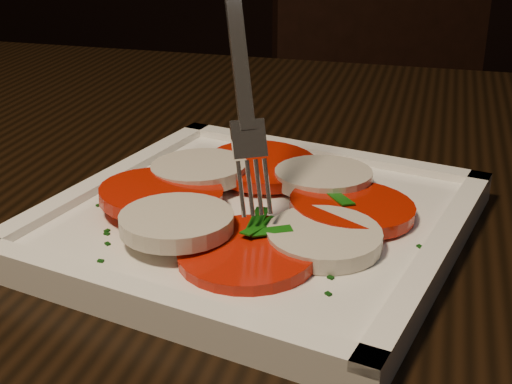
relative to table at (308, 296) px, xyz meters
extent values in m
cube|color=black|center=(0.00, 0.00, 0.08)|extent=(1.27, 0.90, 0.04)
cylinder|color=black|center=(-0.51, 0.39, -0.30)|extent=(0.06, 0.06, 0.71)
cube|color=black|center=(0.12, 0.71, -0.20)|extent=(0.55, 0.55, 0.04)
cube|color=black|center=(0.05, 0.88, 0.05)|extent=(0.40, 0.20, 0.46)
cylinder|color=black|center=(0.02, 0.47, -0.45)|extent=(0.04, 0.04, 0.41)
cylinder|color=black|center=(-0.12, 0.81, -0.45)|extent=(0.04, 0.04, 0.41)
cylinder|color=black|center=(0.22, 0.94, -0.45)|extent=(0.04, 0.04, 0.41)
cube|color=white|center=(-0.03, -0.09, 0.11)|extent=(0.32, 0.32, 0.01)
cylinder|color=#C21104|center=(-0.02, -0.15, 0.12)|extent=(0.08, 0.08, 0.01)
cylinder|color=beige|center=(0.02, -0.13, 0.12)|extent=(0.07, 0.07, 0.01)
cylinder|color=#C21104|center=(0.03, -0.08, 0.12)|extent=(0.08, 0.08, 0.01)
cylinder|color=beige|center=(0.01, -0.04, 0.12)|extent=(0.07, 0.07, 0.01)
cylinder|color=#C21104|center=(-0.03, -0.03, 0.12)|extent=(0.08, 0.08, 0.01)
cylinder|color=beige|center=(-0.08, -0.05, 0.12)|extent=(0.07, 0.07, 0.01)
cylinder|color=#C21104|center=(-0.09, -0.09, 0.13)|extent=(0.08, 0.08, 0.01)
cylinder|color=beige|center=(-0.07, -0.13, 0.13)|extent=(0.07, 0.07, 0.01)
cube|color=#145C0F|center=(0.02, -0.08, 0.12)|extent=(0.02, 0.03, 0.00)
cube|color=#145C0F|center=(-0.02, -0.12, 0.12)|extent=(0.01, 0.03, 0.00)
cube|color=#145C0F|center=(-0.08, -0.07, 0.12)|extent=(0.03, 0.02, 0.00)
cube|color=#145C0F|center=(-0.01, -0.13, 0.12)|extent=(0.03, 0.02, 0.00)
cube|color=#145C0F|center=(0.00, -0.05, 0.12)|extent=(0.03, 0.02, 0.00)
cube|color=#145C0F|center=(-0.08, -0.07, 0.12)|extent=(0.03, 0.01, 0.00)
cube|color=#145C0F|center=(-0.02, -0.13, 0.12)|extent=(0.02, 0.03, 0.00)
cube|color=#0A3409|center=(0.03, -0.18, 0.11)|extent=(0.00, 0.00, 0.00)
cube|color=#0A3409|center=(0.08, -0.12, 0.11)|extent=(0.00, 0.00, 0.00)
cube|color=#0A3409|center=(-0.08, -0.02, 0.11)|extent=(0.00, 0.00, 0.00)
cube|color=#0A3409|center=(-0.11, -0.13, 0.11)|extent=(0.00, 0.00, 0.00)
cube|color=#0A3409|center=(0.03, -0.14, 0.11)|extent=(0.00, 0.00, 0.00)
cube|color=#0A3409|center=(-0.04, -0.01, 0.11)|extent=(0.00, 0.00, 0.00)
cube|color=#0A3409|center=(-0.13, -0.06, 0.11)|extent=(0.00, 0.00, 0.00)
cube|color=#0A3409|center=(0.03, -0.16, 0.11)|extent=(0.00, 0.00, 0.00)
cube|color=#0A3409|center=(-0.03, -0.18, 0.11)|extent=(0.00, 0.00, 0.00)
cube|color=#0A3409|center=(-0.01, -0.17, 0.11)|extent=(0.00, 0.00, 0.00)
cube|color=#0A3409|center=(-0.12, -0.11, 0.11)|extent=(0.00, 0.00, 0.00)
cube|color=#0A3409|center=(-0.10, -0.01, 0.11)|extent=(0.00, 0.00, 0.00)
cube|color=#0A3409|center=(-0.11, -0.13, 0.11)|extent=(0.00, 0.00, 0.00)
cube|color=#0A3409|center=(0.06, -0.07, 0.11)|extent=(0.00, 0.00, 0.00)
cube|color=#0A3409|center=(-0.01, -0.17, 0.11)|extent=(0.00, 0.00, 0.00)
cube|color=#0A3409|center=(-0.06, -0.02, 0.11)|extent=(0.00, 0.00, 0.00)
cube|color=#0A3409|center=(-0.01, -0.18, 0.11)|extent=(0.00, 0.00, 0.00)
cube|color=#0A3409|center=(-0.10, -0.17, 0.11)|extent=(0.00, 0.00, 0.00)
cube|color=#0A3409|center=(-0.08, 0.00, 0.11)|extent=(0.00, 0.00, 0.00)
cube|color=#0A3409|center=(-0.12, -0.07, 0.11)|extent=(0.00, 0.00, 0.00)
cube|color=#0A3409|center=(-0.11, -0.15, 0.11)|extent=(0.00, 0.00, 0.00)
cube|color=#0A3409|center=(-0.05, 0.00, 0.11)|extent=(0.00, 0.00, 0.00)
cube|color=#0A3409|center=(-0.03, -0.17, 0.11)|extent=(0.00, 0.00, 0.00)
cube|color=#0A3409|center=(-0.13, -0.09, 0.11)|extent=(0.00, 0.00, 0.00)
camera|label=1|loc=(0.04, -0.50, 0.31)|focal=50.00mm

